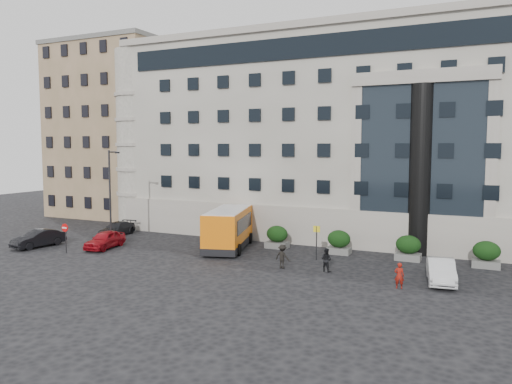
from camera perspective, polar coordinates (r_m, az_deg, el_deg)
ground at (r=34.90m, az=-4.45°, el=-8.56°), size 120.00×120.00×0.00m
civic_building at (r=52.56m, az=13.40°, el=5.85°), size 44.00×24.00×18.00m
entrance_column at (r=40.07m, az=18.30°, el=2.38°), size 1.80×1.80×13.00m
apartment_near at (r=64.12m, az=-14.44°, el=6.58°), size 14.00×14.00×20.00m
apartment_far at (r=80.45m, az=-7.88°, el=7.11°), size 13.00×13.00×22.00m
hedge_a at (r=43.29m, az=-3.96°, el=-4.60°), size 1.80×1.26×1.84m
hedge_b at (r=41.04m, az=2.42°, el=-5.13°), size 1.80×1.26×1.84m
hedge_c at (r=39.36m, az=9.46°, el=-5.65°), size 1.80×1.26×1.84m
hedge_d at (r=38.32m, az=17.00°, el=-6.11°), size 1.80×1.26×1.84m
hedge_e at (r=37.96m, az=24.84°, el=-6.47°), size 1.80×1.26×1.84m
street_lamp at (r=43.51m, az=-16.29°, el=-0.17°), size 1.16×0.18×8.00m
bus_stop_sign at (r=36.84m, az=6.93°, el=-5.10°), size 0.50×0.08×2.52m
no_entry_sign at (r=41.70m, az=-20.97°, el=-4.31°), size 0.64×0.16×2.32m
minibus at (r=40.67m, az=-3.15°, el=-4.02°), size 4.67×8.17×3.23m
red_truck at (r=56.11m, az=-12.85°, el=-2.08°), size 2.99×5.00×2.52m
parked_car_a at (r=42.76m, az=-16.87°, el=-5.23°), size 2.27×4.38×1.43m
parked_car_b at (r=45.20m, az=-23.61°, el=-4.88°), size 2.13×4.51×1.43m
parked_car_c at (r=48.53m, az=-15.62°, el=-4.08°), size 2.07×4.39×1.24m
parked_car_d at (r=54.83m, az=-13.19°, el=-2.84°), size 2.79×5.44×1.47m
white_taxi at (r=32.84m, az=20.39°, el=-8.45°), size 2.22×4.61×1.46m
pedestrian_a at (r=30.76m, az=16.05°, el=-9.17°), size 0.62×0.46×1.54m
pedestrian_b at (r=33.81m, az=8.03°, el=-7.67°), size 0.90×0.78×1.58m
pedestrian_c at (r=34.35m, az=3.03°, el=-7.37°), size 1.16×0.79×1.65m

